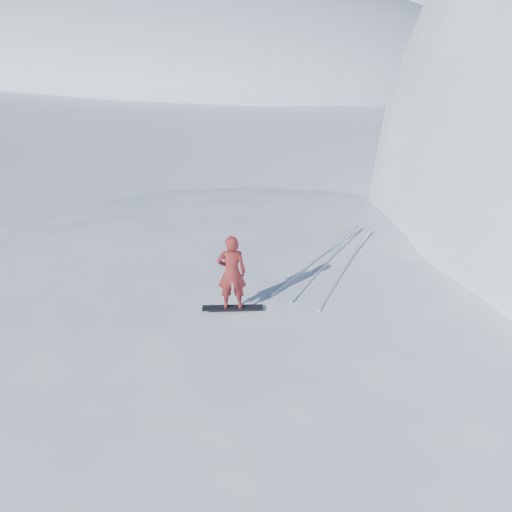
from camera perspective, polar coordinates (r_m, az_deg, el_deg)
The scene contains 8 objects.
ground at distance 14.78m, azimuth 2.41°, elevation -16.22°, with size 400.00×400.00×0.00m, color white.
near_ridge at distance 16.48m, azimuth 11.45°, elevation -11.84°, with size 36.00×28.00×4.80m, color white.
far_ridge_a at distance 103.48m, azimuth -11.29°, elevation 18.77°, with size 120.00×70.00×28.00m, color white.
far_ridge_c at distance 128.30m, azimuth 16.74°, elevation 19.29°, with size 140.00×90.00×36.00m, color white.
wind_bumps at distance 16.42m, azimuth 5.09°, elevation -11.54°, with size 16.00×14.40×1.00m.
snowboard at distance 14.58m, azimuth -2.38°, elevation -5.20°, with size 1.54×0.29×0.03m, color black.
snowboarder at distance 14.12m, azimuth -2.45°, elevation -1.68°, with size 0.72×0.47×1.97m, color maroon.
board_tracks at distance 17.35m, azimuth 7.61°, elevation -0.29°, with size 2.04×5.98×0.04m.
Camera 1 is at (6.25, -9.29, 9.65)m, focal length 40.00 mm.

